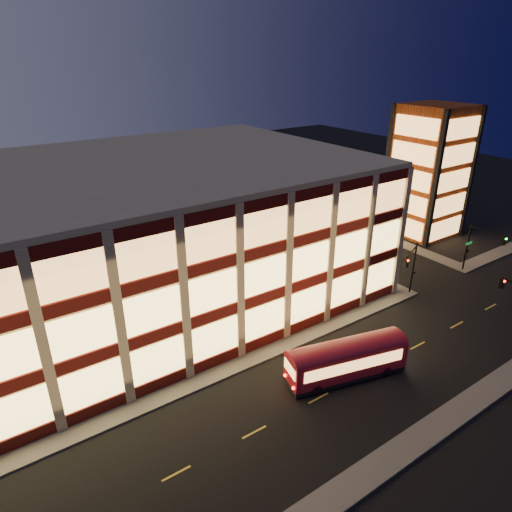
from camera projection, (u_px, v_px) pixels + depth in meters
ground at (233, 376)px, 37.47m from camera, size 200.00×200.00×0.00m
sidewalk_office_south at (195, 382)px, 36.63m from camera, size 54.00×2.00×0.15m
sidewalk_office_east at (309, 246)px, 62.12m from camera, size 2.00×30.00×0.15m
sidewalk_tower_south at (490, 256)px, 59.00m from camera, size 14.00×2.00×0.15m
sidewalk_tower_west at (365, 230)px, 67.84m from camera, size 2.00×30.00×0.15m
sidewalk_near at (347, 489)px, 27.72m from camera, size 100.00×2.00×0.15m
office_building at (117, 238)px, 45.62m from camera, size 50.45×30.45×14.50m
stair_tower at (429, 172)px, 63.49m from camera, size 8.60×8.60×18.00m
traffic_signal_far at (411, 264)px, 47.51m from camera, size 3.79×1.87×6.00m
traffic_signal_right at (480, 243)px, 52.74m from camera, size 1.20×4.37×6.00m
trolley_bus at (347, 358)px, 36.66m from camera, size 10.26×4.91×3.37m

